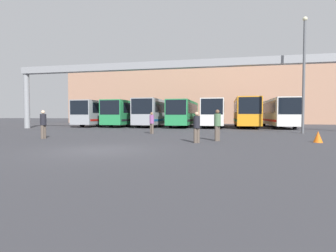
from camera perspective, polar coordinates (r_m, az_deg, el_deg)
ground_plane at (r=11.20m, az=-14.60°, el=-5.13°), size 200.00×200.00×0.00m
building_backdrop at (r=51.02m, az=6.58°, el=6.36°), size 48.06×12.00×10.00m
overhead_gantry at (r=25.86m, az=0.87°, el=11.81°), size 33.33×0.80×6.66m
bus_slot_0 at (r=36.50m, az=-14.19°, el=2.95°), size 2.50×11.38×3.22m
bus_slot_1 at (r=35.52m, az=-8.38°, el=3.00°), size 2.56×12.50×3.21m
bus_slot_2 at (r=33.38m, az=-3.00°, el=3.18°), size 2.62×10.39×3.34m
bus_slot_3 at (r=32.86m, az=3.43°, el=3.03°), size 2.43×10.93×3.17m
bus_slot_4 at (r=32.94m, az=9.99°, el=3.07°), size 2.45×11.81×3.23m
bus_slot_5 at (r=32.46m, az=16.57°, el=3.12°), size 2.45×10.71×3.34m
bus_slot_6 at (r=33.76m, az=22.80°, el=2.91°), size 2.46×12.36×3.24m
pedestrian_near_left at (r=17.85m, az=-25.51°, el=0.47°), size 0.36×0.36×1.75m
pedestrian_near_right at (r=13.68m, az=6.27°, el=-0.10°), size 0.34×0.34×1.62m
pedestrian_near_center at (r=20.45m, az=-3.55°, el=0.81°), size 0.35×0.35×1.68m
pedestrian_mid_right at (r=14.90m, az=10.69°, el=0.35°), size 0.37×0.37×1.76m
traffic_cone at (r=15.97m, az=29.86°, el=-2.06°), size 0.46×0.46×0.60m
lamp_post at (r=23.68m, az=27.48°, el=10.61°), size 0.36×0.36×9.16m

